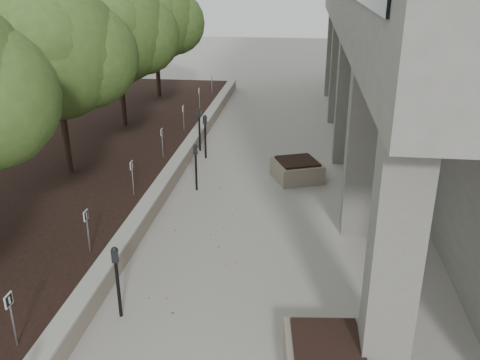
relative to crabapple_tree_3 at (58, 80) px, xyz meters
The scene contains 19 objects.
retaining_wall 4.25m from the crabapple_tree_3, 18.58° to the left, with size 0.39×26.00×0.50m, color gray, non-canonical shape.
planting_bed 3.16m from the crabapple_tree_3, 124.99° to the left, with size 7.00×26.00×0.40m, color black.
crabapple_tree_3 is the anchor object (origin of this frame).
crabapple_tree_4 5.00m from the crabapple_tree_3, 90.00° to the left, with size 4.60×4.00×5.44m, color #375922, non-canonical shape.
crabapple_tree_5 10.00m from the crabapple_tree_3, 90.00° to the left, with size 4.60×4.00×5.44m, color #375922, non-canonical shape.
parking_sign_2 8.20m from the crabapple_tree_3, 71.91° to the right, with size 0.04×0.22×0.96m, color black, non-canonical shape.
parking_sign_3 5.59m from the crabapple_tree_3, 61.43° to the right, with size 0.04×0.22×0.96m, color black, non-canonical shape.
parking_sign_4 3.64m from the crabapple_tree_3, 31.48° to the right, with size 0.04×0.22×0.96m, color black, non-canonical shape.
parking_sign_5 3.64m from the crabapple_tree_3, 31.48° to the left, with size 0.04×0.22×0.96m, color black, non-canonical shape.
parking_sign_6 5.59m from the crabapple_tree_3, 61.43° to the left, with size 0.04×0.22×0.96m, color black, non-canonical shape.
parking_sign_7 8.20m from the crabapple_tree_3, 71.91° to the left, with size 0.04×0.22×0.96m, color black, non-canonical shape.
parking_sign_8 11.01m from the crabapple_tree_3, 76.87° to the left, with size 0.04×0.22×0.96m, color black, non-canonical shape.
parking_meter_2 7.46m from the crabapple_tree_3, 59.04° to the right, with size 0.14×0.10×1.46m, color black, non-canonical shape.
parking_meter_3 4.54m from the crabapple_tree_3, ahead, with size 0.14×0.10×1.40m, color black, non-canonical shape.
parking_meter_4 5.30m from the crabapple_tree_3, 46.89° to the left, with size 0.15×0.11×1.55m, color black, non-canonical shape.
parking_meter_5 5.10m from the crabapple_tree_3, 37.27° to the left, with size 0.15×0.11×1.51m, color black, non-canonical shape.
planter_front 10.53m from the crabapple_tree_3, 43.60° to the right, with size 1.29×1.29×0.60m, color gray, non-canonical shape.
planter_back 7.37m from the crabapple_tree_3, 10.01° to the left, with size 1.32×1.32×0.62m, color gray, non-canonical shape.
berry_scatter 6.38m from the crabapple_tree_3, 32.55° to the right, with size 3.30×14.10×0.02m, color maroon, non-canonical shape.
Camera 1 is at (2.01, -5.71, 5.96)m, focal length 38.93 mm.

